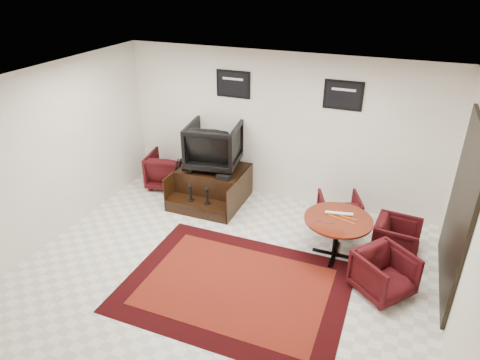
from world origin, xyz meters
name	(u,v)px	position (x,y,z in m)	size (l,w,h in m)	color
ground	(226,270)	(0.00, 0.00, 0.00)	(6.00, 6.00, 0.00)	white
room_shell	(256,163)	(0.41, 0.12, 1.79)	(6.02, 5.02, 2.81)	beige
area_rug	(236,286)	(0.28, -0.30, 0.01)	(3.11, 2.34, 0.01)	black
shine_podium	(212,186)	(-1.11, 1.88, 0.30)	(1.26, 1.30, 0.65)	black
shine_chair	(214,143)	(-1.11, 2.02, 1.13)	(0.94, 0.88, 0.97)	black
shoes_pair	(189,165)	(-1.54, 1.79, 0.70)	(0.31, 0.35, 0.11)	black
polish_kit	(224,177)	(-0.72, 1.61, 0.69)	(0.25, 0.17, 0.08)	black
umbrella_black	(173,178)	(-1.81, 1.64, 0.45)	(0.33, 0.13, 0.90)	black
umbrella_hooked	(176,176)	(-1.84, 1.80, 0.41)	(0.31, 0.12, 0.83)	black
armchair_side	(168,168)	(-2.19, 2.08, 0.40)	(0.77, 0.72, 0.79)	black
meeting_table	(338,223)	(1.44, 0.97, 0.59)	(1.03, 1.03, 0.68)	#451009
table_chair_back	(339,210)	(1.34, 1.81, 0.34)	(0.66, 0.62, 0.68)	black
table_chair_window	(397,237)	(2.32, 1.33, 0.33)	(0.65, 0.61, 0.67)	black
table_chair_corner	(384,272)	(2.21, 0.36, 0.35)	(0.69, 0.65, 0.71)	black
paper_roll	(339,213)	(1.43, 1.08, 0.70)	(0.05, 0.05, 0.42)	white
table_clutter	(340,218)	(1.46, 0.97, 0.68)	(0.57, 0.32, 0.01)	orange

